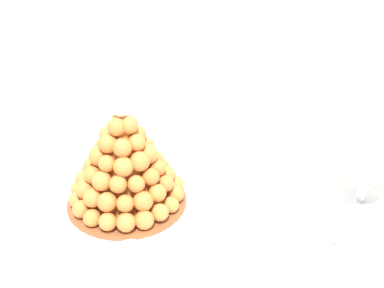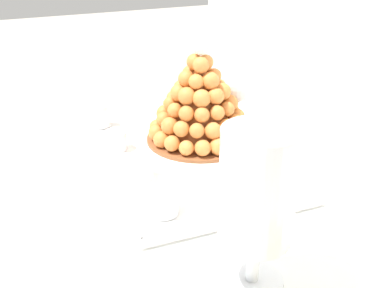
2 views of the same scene
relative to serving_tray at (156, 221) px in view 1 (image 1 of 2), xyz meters
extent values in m
cylinder|color=brown|center=(-0.31, 0.38, -0.38)|extent=(0.04, 0.04, 0.71)
cylinder|color=brown|center=(0.81, 0.38, -0.38)|extent=(0.04, 0.04, 0.71)
cube|color=brown|center=(0.25, -0.02, -0.02)|extent=(1.24, 0.92, 0.02)
cube|color=white|center=(0.25, -0.02, -0.01)|extent=(1.30, 0.98, 0.00)
cube|color=white|center=(0.25, 0.47, -0.15)|extent=(1.30, 0.01, 0.28)
cube|color=white|center=(0.00, 0.00, 0.00)|extent=(0.64, 0.38, 0.01)
cube|color=white|center=(0.00, -0.19, 0.01)|extent=(0.64, 0.01, 0.02)
cube|color=white|center=(0.00, 0.19, 0.01)|extent=(0.64, 0.01, 0.02)
cube|color=white|center=(0.32, 0.00, 0.01)|extent=(0.01, 0.38, 0.02)
cylinder|color=white|center=(0.00, 0.00, 0.00)|extent=(0.35, 0.35, 0.00)
cylinder|color=brown|center=(-0.05, 0.08, 0.01)|extent=(0.27, 0.27, 0.01)
cone|color=#C06B32|center=(-0.05, 0.08, 0.11)|extent=(0.19, 0.19, 0.20)
sphere|color=orange|center=(0.06, 0.08, 0.03)|extent=(0.04, 0.04, 0.04)
sphere|color=orange|center=(0.05, 0.12, 0.03)|extent=(0.04, 0.04, 0.04)
sphere|color=#E58940|center=(0.03, 0.15, 0.03)|extent=(0.04, 0.04, 0.04)
sphere|color=orange|center=(0.01, 0.18, 0.03)|extent=(0.04, 0.04, 0.04)
sphere|color=orange|center=(-0.03, 0.19, 0.03)|extent=(0.04, 0.04, 0.04)
sphere|color=orange|center=(-0.07, 0.19, 0.03)|extent=(0.04, 0.04, 0.04)
sphere|color=orange|center=(-0.10, 0.18, 0.03)|extent=(0.04, 0.04, 0.04)
sphere|color=orange|center=(-0.13, 0.15, 0.03)|extent=(0.04, 0.04, 0.04)
sphere|color=#E58A41|center=(-0.15, 0.12, 0.03)|extent=(0.04, 0.04, 0.04)
sphere|color=#E58A41|center=(-0.16, 0.08, 0.03)|extent=(0.04, 0.04, 0.04)
sphere|color=orange|center=(-0.15, 0.04, 0.03)|extent=(0.04, 0.04, 0.04)
sphere|color=orange|center=(-0.13, 0.01, 0.03)|extent=(0.04, 0.04, 0.04)
sphere|color=orange|center=(-0.10, -0.01, 0.03)|extent=(0.04, 0.04, 0.04)
sphere|color=orange|center=(-0.07, -0.03, 0.03)|extent=(0.04, 0.04, 0.04)
sphere|color=orange|center=(-0.03, -0.03, 0.03)|extent=(0.04, 0.04, 0.04)
sphere|color=#E58A41|center=(0.01, -0.01, 0.03)|extent=(0.04, 0.04, 0.04)
sphere|color=#E58A41|center=(0.03, 0.01, 0.03)|extent=(0.04, 0.04, 0.04)
sphere|color=orange|center=(0.05, 0.04, 0.03)|extent=(0.04, 0.04, 0.04)
sphere|color=orange|center=(0.04, 0.11, 0.07)|extent=(0.04, 0.04, 0.04)
sphere|color=orange|center=(0.02, 0.14, 0.07)|extent=(0.04, 0.04, 0.04)
sphere|color=orange|center=(-0.02, 0.16, 0.06)|extent=(0.04, 0.04, 0.04)
sphere|color=orange|center=(-0.05, 0.17, 0.07)|extent=(0.04, 0.04, 0.04)
sphere|color=#E58A41|center=(-0.09, 0.16, 0.07)|extent=(0.04, 0.04, 0.04)
sphere|color=#E58A41|center=(-0.12, 0.14, 0.07)|extent=(0.04, 0.04, 0.04)
sphere|color=orange|center=(-0.14, 0.11, 0.06)|extent=(0.04, 0.04, 0.04)
sphere|color=orange|center=(-0.14, 0.07, 0.06)|extent=(0.04, 0.04, 0.04)
sphere|color=orange|center=(-0.13, 0.03, 0.06)|extent=(0.04, 0.04, 0.04)
sphere|color=orange|center=(-0.10, 0.01, 0.07)|extent=(0.04, 0.04, 0.04)
sphere|color=orange|center=(-0.06, -0.01, 0.07)|extent=(0.04, 0.04, 0.04)
sphere|color=orange|center=(-0.03, -0.01, 0.06)|extent=(0.04, 0.04, 0.04)
sphere|color=orange|center=(0.01, 0.01, 0.07)|extent=(0.04, 0.04, 0.04)
sphere|color=orange|center=(0.03, 0.04, 0.07)|extent=(0.04, 0.04, 0.04)
sphere|color=orange|center=(0.04, 0.07, 0.06)|extent=(0.04, 0.04, 0.04)
sphere|color=orange|center=(0.01, 0.13, 0.10)|extent=(0.04, 0.04, 0.04)
sphere|color=orange|center=(-0.02, 0.15, 0.10)|extent=(0.04, 0.04, 0.04)
sphere|color=orange|center=(-0.06, 0.15, 0.10)|extent=(0.04, 0.04, 0.04)
sphere|color=orange|center=(-0.10, 0.14, 0.10)|extent=(0.04, 0.04, 0.04)
sphere|color=orange|center=(-0.12, 0.10, 0.10)|extent=(0.04, 0.04, 0.04)
sphere|color=orange|center=(-0.12, 0.07, 0.10)|extent=(0.04, 0.04, 0.04)
sphere|color=#E58A41|center=(-0.10, 0.03, 0.10)|extent=(0.04, 0.04, 0.04)
sphere|color=orange|center=(-0.07, 0.01, 0.10)|extent=(0.04, 0.04, 0.04)
sphere|color=orange|center=(-0.04, 0.01, 0.10)|extent=(0.04, 0.04, 0.04)
sphere|color=orange|center=(0.00, 0.03, 0.10)|extent=(0.04, 0.04, 0.04)
sphere|color=orange|center=(0.02, 0.06, 0.10)|extent=(0.04, 0.04, 0.04)
sphere|color=orange|center=(0.02, 0.09, 0.10)|extent=(0.04, 0.04, 0.04)
sphere|color=#E58A41|center=(-0.02, 0.13, 0.13)|extent=(0.04, 0.04, 0.04)
sphere|color=orange|center=(-0.06, 0.13, 0.13)|extent=(0.04, 0.04, 0.04)
sphere|color=orange|center=(-0.09, 0.11, 0.13)|extent=(0.04, 0.04, 0.04)
sphere|color=orange|center=(-0.10, 0.08, 0.13)|extent=(0.04, 0.04, 0.04)
sphere|color=orange|center=(-0.09, 0.05, 0.13)|extent=(0.04, 0.04, 0.04)
sphere|color=orange|center=(-0.06, 0.03, 0.13)|extent=(0.04, 0.04, 0.04)
sphere|color=orange|center=(-0.02, 0.03, 0.13)|extent=(0.04, 0.04, 0.04)
sphere|color=orange|center=(0.00, 0.06, 0.13)|extent=(0.04, 0.04, 0.04)
sphere|color=orange|center=(0.00, 0.10, 0.13)|extent=(0.04, 0.04, 0.04)
sphere|color=orange|center=(-0.04, 0.11, 0.17)|extent=(0.04, 0.04, 0.04)
sphere|color=#E58A41|center=(-0.08, 0.10, 0.17)|extent=(0.04, 0.04, 0.04)
sphere|color=orange|center=(-0.08, 0.07, 0.17)|extent=(0.04, 0.04, 0.04)
sphere|color=orange|center=(-0.05, 0.05, 0.16)|extent=(0.04, 0.04, 0.04)
sphere|color=#E58A41|center=(-0.02, 0.06, 0.17)|extent=(0.04, 0.04, 0.04)
sphere|color=orange|center=(-0.02, 0.09, 0.16)|extent=(0.04, 0.04, 0.04)
sphere|color=orange|center=(-0.05, 0.10, 0.20)|extent=(0.04, 0.04, 0.04)
sphere|color=orange|center=(-0.06, 0.07, 0.20)|extent=(0.04, 0.04, 0.04)
sphere|color=#E58A41|center=(-0.03, 0.08, 0.20)|extent=(0.04, 0.04, 0.04)
sphere|color=white|center=(-0.05, 0.08, 0.24)|extent=(0.04, 0.04, 0.04)
cylinder|color=silver|center=(-0.23, -0.13, 0.03)|extent=(0.06, 0.06, 0.06)
cylinder|color=gold|center=(-0.23, -0.13, 0.02)|extent=(0.05, 0.05, 0.02)
cylinder|color=#EAC166|center=(-0.23, -0.13, 0.04)|extent=(0.05, 0.05, 0.02)
sphere|color=brown|center=(-0.23, -0.13, 0.05)|extent=(0.02, 0.02, 0.02)
cylinder|color=silver|center=(-0.08, -0.13, 0.03)|extent=(0.05, 0.05, 0.05)
cylinder|color=brown|center=(-0.08, -0.13, 0.01)|extent=(0.05, 0.05, 0.02)
cylinder|color=#8C603D|center=(-0.08, -0.13, 0.03)|extent=(0.05, 0.05, 0.01)
sphere|color=brown|center=(-0.08, -0.13, 0.04)|extent=(0.02, 0.02, 0.02)
cylinder|color=silver|center=(0.09, -0.12, 0.03)|extent=(0.05, 0.05, 0.05)
cylinder|color=brown|center=(0.09, -0.12, 0.01)|extent=(0.05, 0.05, 0.02)
cylinder|color=#8C603D|center=(0.09, -0.12, 0.03)|extent=(0.05, 0.05, 0.02)
sphere|color=brown|center=(0.09, -0.11, 0.04)|extent=(0.02, 0.02, 0.02)
cylinder|color=silver|center=(0.23, -0.12, 0.03)|extent=(0.06, 0.06, 0.05)
cylinder|color=#F4EAC6|center=(0.23, -0.12, 0.01)|extent=(0.05, 0.05, 0.02)
cylinder|color=white|center=(0.23, -0.12, 0.03)|extent=(0.05, 0.05, 0.01)
sphere|color=brown|center=(0.22, -0.11, 0.04)|extent=(0.02, 0.02, 0.02)
cylinder|color=white|center=(0.46, -0.05, 0.00)|extent=(0.10, 0.10, 0.01)
cylinder|color=white|center=(0.46, -0.05, 0.04)|extent=(0.02, 0.02, 0.08)
cylinder|color=white|center=(0.46, -0.05, 0.17)|extent=(0.11, 0.11, 0.18)
cylinder|color=#9ED860|center=(0.48, -0.05, 0.09)|extent=(0.04, 0.04, 0.04)
cylinder|color=#72B2E0|center=(0.46, -0.03, 0.09)|extent=(0.05, 0.05, 0.03)
cylinder|color=#9ED860|center=(0.44, -0.05, 0.09)|extent=(0.05, 0.04, 0.03)
cylinder|color=pink|center=(0.47, -0.08, 0.09)|extent=(0.05, 0.04, 0.05)
cylinder|color=pink|center=(0.48, -0.03, 0.11)|extent=(0.05, 0.05, 0.03)
cylinder|color=pink|center=(0.46, -0.04, 0.11)|extent=(0.05, 0.04, 0.05)
cylinder|color=#9ED860|center=(0.45, -0.06, 0.11)|extent=(0.05, 0.04, 0.05)
cylinder|color=#E54C47|center=(0.48, -0.07, 0.11)|extent=(0.05, 0.04, 0.05)
cylinder|color=pink|center=(0.48, -0.03, 0.13)|extent=(0.05, 0.04, 0.05)
cylinder|color=#72B2E0|center=(0.44, -0.05, 0.13)|extent=(0.04, 0.04, 0.04)
cylinder|color=yellow|center=(0.48, -0.07, 0.13)|extent=(0.04, 0.04, 0.03)
cylinder|color=#72B2E0|center=(0.46, -0.02, 0.15)|extent=(0.05, 0.04, 0.05)
cylinder|color=yellow|center=(0.45, -0.06, 0.15)|extent=(0.05, 0.05, 0.05)
cylinder|color=#E54C47|center=(0.47, -0.08, 0.15)|extent=(0.05, 0.04, 0.03)
cylinder|color=brown|center=(0.48, -0.05, 0.15)|extent=(0.05, 0.04, 0.04)
cylinder|color=brown|center=(0.45, -0.03, 0.17)|extent=(0.05, 0.05, 0.05)
cylinder|color=#F9A54C|center=(0.46, -0.07, 0.17)|extent=(0.05, 0.05, 0.04)
cylinder|color=#E54C47|center=(0.49, -0.04, 0.17)|extent=(0.04, 0.04, 0.04)
cylinder|color=#72B2E0|center=(0.44, -0.05, 0.19)|extent=(0.06, 0.04, 0.06)
cylinder|color=#F9A54C|center=(0.48, -0.03, 0.19)|extent=(0.05, 0.04, 0.04)
cylinder|color=#F9A54C|center=(0.45, -0.06, 0.21)|extent=(0.05, 0.04, 0.04)
cylinder|color=#F9A54C|center=(0.47, -0.05, 0.21)|extent=(0.05, 0.05, 0.04)
cylinder|color=yellow|center=(0.46, -0.03, 0.21)|extent=(0.04, 0.04, 0.04)
cylinder|color=#D199D8|center=(0.45, -0.07, 0.22)|extent=(0.05, 0.05, 0.05)
cylinder|color=#F9A54C|center=(0.47, -0.04, 0.22)|extent=(0.05, 0.04, 0.04)
cylinder|color=brown|center=(0.45, -0.04, 0.22)|extent=(0.05, 0.04, 0.05)
cylinder|color=silver|center=(-0.06, 0.19, 0.00)|extent=(0.06, 0.06, 0.00)
cylinder|color=silver|center=(-0.06, 0.19, 0.04)|extent=(0.01, 0.01, 0.09)
sphere|color=silver|center=(-0.06, 0.19, 0.12)|extent=(0.08, 0.08, 0.08)
camera|label=1|loc=(-0.16, -0.85, 0.69)|focal=47.76mm
camera|label=2|loc=(1.01, -0.38, 0.53)|focal=47.24mm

